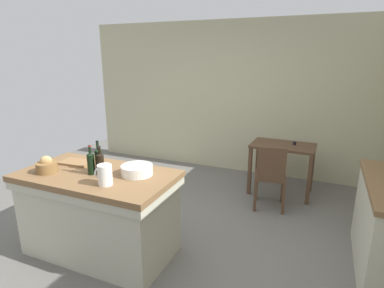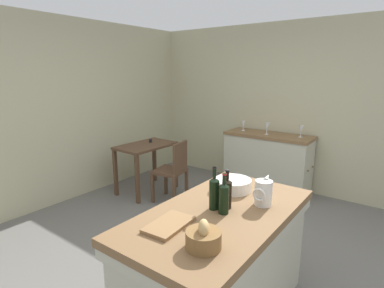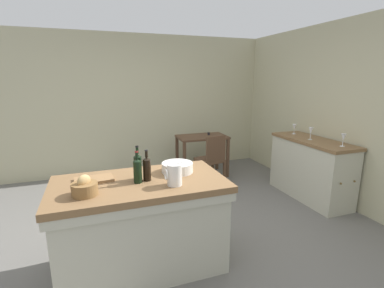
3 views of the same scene
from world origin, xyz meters
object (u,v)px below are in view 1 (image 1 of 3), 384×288
at_px(writing_desk, 283,153).
at_px(wine_bottle_amber, 99,159).
at_px(island_table, 100,210).
at_px(bread_basket, 47,166).
at_px(wine_bottle_green, 91,163).
at_px(pitcher, 105,175).
at_px(wash_bowl, 137,170).
at_px(wooden_chair, 271,175).
at_px(cutting_board, 76,162).
at_px(wine_bottle_dark, 100,163).

distance_m(writing_desk, wine_bottle_amber, 2.71).
height_order(island_table, bread_basket, bread_basket).
bearing_deg(wine_bottle_green, bread_basket, -163.18).
distance_m(pitcher, wash_bowl, 0.35).
bearing_deg(writing_desk, wooden_chair, -96.06).
distance_m(writing_desk, cutting_board, 2.87).
bearing_deg(bread_basket, pitcher, -2.31).
bearing_deg(bread_basket, cutting_board, 77.21).
xyz_separation_m(pitcher, bread_basket, (-0.74, 0.03, -0.04)).
distance_m(wash_bowl, wine_bottle_dark, 0.36).
bearing_deg(wine_bottle_amber, writing_desk, 55.56).
bearing_deg(wine_bottle_green, writing_desk, 56.32).
xyz_separation_m(wooden_chair, wine_bottle_dark, (-1.38, -1.68, 0.51)).
bearing_deg(wine_bottle_amber, pitcher, -42.94).
bearing_deg(bread_basket, wooden_chair, 43.90).
height_order(writing_desk, pitcher, pitcher).
distance_m(wine_bottle_dark, wine_bottle_amber, 0.10).
bearing_deg(wine_bottle_amber, cutting_board, 166.65).
distance_m(wash_bowl, wine_bottle_green, 0.46).
bearing_deg(pitcher, cutting_board, 152.34).
relative_size(wooden_chair, wine_bottle_green, 3.05).
height_order(pitcher, cutting_board, pitcher).
height_order(island_table, wine_bottle_green, wine_bottle_green).
bearing_deg(wine_bottle_amber, island_table, -86.96).
bearing_deg(writing_desk, wine_bottle_green, -123.68).
bearing_deg(cutting_board, pitcher, -27.66).
bearing_deg(island_table, writing_desk, 56.25).
distance_m(cutting_board, wine_bottle_green, 0.43).
bearing_deg(writing_desk, wine_bottle_dark, -122.42).
xyz_separation_m(island_table, pitcher, (0.27, -0.20, 0.50)).
bearing_deg(wine_bottle_dark, pitcher, -43.45).
relative_size(wooden_chair, wine_bottle_dark, 3.08).
bearing_deg(cutting_board, wine_bottle_amber, -13.35).
bearing_deg(wooden_chair, wine_bottle_green, -130.74).
height_order(cutting_board, wine_bottle_dark, wine_bottle_dark).
bearing_deg(wine_bottle_green, island_table, 60.26).
height_order(island_table, pitcher, pitcher).
xyz_separation_m(pitcher, wine_bottle_amber, (-0.28, 0.26, 0.03)).
bearing_deg(writing_desk, cutting_board, -131.98).
height_order(bread_basket, wine_bottle_amber, wine_bottle_amber).
height_order(island_table, writing_desk, island_table).
xyz_separation_m(bread_basket, wine_bottle_dark, (0.54, 0.16, 0.06)).
bearing_deg(wash_bowl, wine_bottle_dark, -157.90).
distance_m(island_table, wine_bottle_green, 0.53).
bearing_deg(wine_bottle_amber, wine_bottle_green, -101.56).
distance_m(wooden_chair, wine_bottle_dark, 2.24).
xyz_separation_m(writing_desk, bread_basket, (-1.98, -2.44, 0.31)).
xyz_separation_m(island_table, bread_basket, (-0.47, -0.17, 0.47)).
bearing_deg(island_table, wooden_chair, 49.04).
distance_m(writing_desk, wine_bottle_dark, 2.73).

